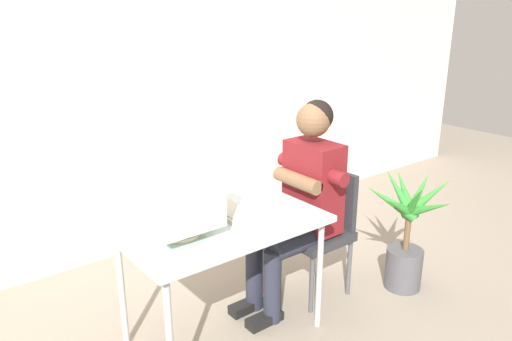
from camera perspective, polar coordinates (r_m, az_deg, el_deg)
ground_plane at (r=3.14m, az=-3.57°, el=-18.16°), size 12.00×12.00×0.00m
wall_back at (r=3.91m, az=-12.29°, el=12.55°), size 8.00×0.10×3.00m
desk at (r=2.80m, az=-3.84°, el=-7.03°), size 1.12×0.67×0.73m
crt_monitor at (r=2.55m, az=-8.93°, el=-2.21°), size 0.36×0.36×0.44m
keyboard at (r=2.82m, az=-2.19°, el=-5.06°), size 0.19×0.43×0.03m
office_chair at (r=3.36m, az=7.35°, el=-6.12°), size 0.41×0.41×0.84m
person_seated at (r=3.15m, az=5.22°, el=-2.99°), size 0.70×0.56×1.33m
potted_plant at (r=3.54m, az=16.83°, el=-6.86°), size 0.60×0.59×0.85m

